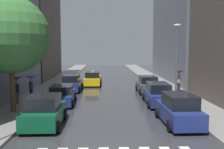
{
  "coord_description": "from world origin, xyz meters",
  "views": [
    {
      "loc": [
        -0.42,
        -9.01,
        4.41
      ],
      "look_at": [
        0.54,
        22.67,
        1.25
      ],
      "focal_mm": 41.57,
      "sensor_mm": 36.0,
      "label": 1
    }
  ],
  "objects_px": {
    "parked_car_left_third": "(72,84)",
    "pedestrian_by_kerb": "(31,81)",
    "parked_car_left_second": "(62,95)",
    "parked_car_right_third": "(148,85)",
    "parked_car_left_nearest": "(44,112)",
    "parked_car_right_second": "(158,94)",
    "lamp_post_right": "(177,56)",
    "parked_car_right_nearest": "(179,110)",
    "pedestrian_far_side": "(17,85)",
    "pedestrian_foreground": "(179,76)",
    "street_tree_left": "(11,35)",
    "taxi_midroad": "(93,79)"
  },
  "relations": [
    {
      "from": "parked_car_right_third",
      "to": "pedestrian_by_kerb",
      "type": "relative_size",
      "value": 2.14
    },
    {
      "from": "parked_car_right_third",
      "to": "parked_car_right_second",
      "type": "bearing_deg",
      "value": 178.41
    },
    {
      "from": "pedestrian_by_kerb",
      "to": "parked_car_right_second",
      "type": "bearing_deg",
      "value": 172.91
    },
    {
      "from": "parked_car_right_second",
      "to": "pedestrian_by_kerb",
      "type": "distance_m",
      "value": 10.88
    },
    {
      "from": "parked_car_right_nearest",
      "to": "parked_car_right_second",
      "type": "bearing_deg",
      "value": -0.42
    },
    {
      "from": "parked_car_left_second",
      "to": "pedestrian_foreground",
      "type": "xyz_separation_m",
      "value": [
        10.81,
        4.74,
        0.95
      ]
    },
    {
      "from": "parked_car_right_nearest",
      "to": "parked_car_left_nearest",
      "type": "bearing_deg",
      "value": 89.08
    },
    {
      "from": "pedestrian_by_kerb",
      "to": "lamp_post_right",
      "type": "bearing_deg",
      "value": 178.94
    },
    {
      "from": "parked_car_right_third",
      "to": "lamp_post_right",
      "type": "bearing_deg",
      "value": -160.69
    },
    {
      "from": "pedestrian_foreground",
      "to": "pedestrian_by_kerb",
      "type": "distance_m",
      "value": 14.07
    },
    {
      "from": "parked_car_right_second",
      "to": "pedestrian_foreground",
      "type": "relative_size",
      "value": 2.34
    },
    {
      "from": "parked_car_left_third",
      "to": "pedestrian_by_kerb",
      "type": "relative_size",
      "value": 2.14
    },
    {
      "from": "parked_car_left_third",
      "to": "parked_car_right_third",
      "type": "height_order",
      "value": "parked_car_left_third"
    },
    {
      "from": "street_tree_left",
      "to": "pedestrian_foreground",
      "type": "bearing_deg",
      "value": 30.2
    },
    {
      "from": "parked_car_right_second",
      "to": "pedestrian_foreground",
      "type": "distance_m",
      "value": 6.09
    },
    {
      "from": "parked_car_right_second",
      "to": "taxi_midroad",
      "type": "bearing_deg",
      "value": 28.57
    },
    {
      "from": "pedestrian_foreground",
      "to": "parked_car_right_nearest",
      "type": "bearing_deg",
      "value": 171.67
    },
    {
      "from": "parked_car_right_second",
      "to": "lamp_post_right",
      "type": "bearing_deg",
      "value": -59.12
    },
    {
      "from": "parked_car_left_second",
      "to": "taxi_midroad",
      "type": "relative_size",
      "value": 1.0
    },
    {
      "from": "parked_car_left_second",
      "to": "parked_car_right_nearest",
      "type": "relative_size",
      "value": 1.04
    },
    {
      "from": "parked_car_left_nearest",
      "to": "parked_car_left_second",
      "type": "relative_size",
      "value": 0.89
    },
    {
      "from": "taxi_midroad",
      "to": "pedestrian_by_kerb",
      "type": "bearing_deg",
      "value": 151.29
    },
    {
      "from": "parked_car_left_second",
      "to": "taxi_midroad",
      "type": "xyz_separation_m",
      "value": [
        2.0,
        10.68,
        0.04
      ]
    },
    {
      "from": "taxi_midroad",
      "to": "street_tree_left",
      "type": "xyz_separation_m",
      "value": [
        -4.77,
        -13.85,
        4.54
      ]
    },
    {
      "from": "pedestrian_by_kerb",
      "to": "parked_car_left_nearest",
      "type": "bearing_deg",
      "value": 115.43
    },
    {
      "from": "parked_car_left_second",
      "to": "street_tree_left",
      "type": "relative_size",
      "value": 0.6
    },
    {
      "from": "street_tree_left",
      "to": "lamp_post_right",
      "type": "bearing_deg",
      "value": 17.11
    },
    {
      "from": "pedestrian_by_kerb",
      "to": "street_tree_left",
      "type": "distance_m",
      "value": 6.26
    },
    {
      "from": "parked_car_left_second",
      "to": "parked_car_right_third",
      "type": "relative_size",
      "value": 1.14
    },
    {
      "from": "parked_car_right_third",
      "to": "parked_car_left_nearest",
      "type": "bearing_deg",
      "value": 144.17
    },
    {
      "from": "parked_car_left_nearest",
      "to": "parked_car_right_third",
      "type": "bearing_deg",
      "value": -36.17
    },
    {
      "from": "taxi_midroad",
      "to": "pedestrian_far_side",
      "type": "xyz_separation_m",
      "value": [
        -5.4,
        -11.14,
        0.86
      ]
    },
    {
      "from": "parked_car_left_second",
      "to": "parked_car_right_nearest",
      "type": "distance_m",
      "value": 9.72
    },
    {
      "from": "parked_car_right_nearest",
      "to": "pedestrian_foreground",
      "type": "relative_size",
      "value": 2.16
    },
    {
      "from": "parked_car_left_second",
      "to": "pedestrian_far_side",
      "type": "distance_m",
      "value": 3.55
    },
    {
      "from": "pedestrian_by_kerb",
      "to": "parked_car_right_third",
      "type": "bearing_deg",
      "value": -158.5
    },
    {
      "from": "pedestrian_far_side",
      "to": "street_tree_left",
      "type": "height_order",
      "value": "street_tree_left"
    },
    {
      "from": "parked_car_right_nearest",
      "to": "pedestrian_far_side",
      "type": "distance_m",
      "value": 12.41
    },
    {
      "from": "parked_car_left_nearest",
      "to": "parked_car_left_second",
      "type": "distance_m",
      "value": 5.95
    },
    {
      "from": "pedestrian_by_kerb",
      "to": "street_tree_left",
      "type": "relative_size",
      "value": 0.25
    },
    {
      "from": "parked_car_left_third",
      "to": "taxi_midroad",
      "type": "xyz_separation_m",
      "value": [
        2.01,
        4.4,
        -0.03
      ]
    },
    {
      "from": "pedestrian_far_side",
      "to": "pedestrian_foreground",
      "type": "bearing_deg",
      "value": 5.17
    },
    {
      "from": "street_tree_left",
      "to": "pedestrian_by_kerb",
      "type": "bearing_deg",
      "value": 92.2
    },
    {
      "from": "parked_car_right_third",
      "to": "street_tree_left",
      "type": "distance_m",
      "value": 14.08
    },
    {
      "from": "parked_car_left_nearest",
      "to": "parked_car_left_third",
      "type": "relative_size",
      "value": 1.01
    },
    {
      "from": "taxi_midroad",
      "to": "pedestrian_far_side",
      "type": "relative_size",
      "value": 2.25
    },
    {
      "from": "parked_car_right_second",
      "to": "pedestrian_far_side",
      "type": "bearing_deg",
      "value": 91.93
    },
    {
      "from": "taxi_midroad",
      "to": "street_tree_left",
      "type": "height_order",
      "value": "street_tree_left"
    },
    {
      "from": "parked_car_right_nearest",
      "to": "parked_car_right_third",
      "type": "height_order",
      "value": "parked_car_right_nearest"
    },
    {
      "from": "parked_car_right_nearest",
      "to": "parked_car_left_second",
      "type": "bearing_deg",
      "value": 51.33
    }
  ]
}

